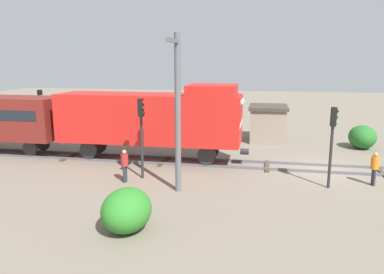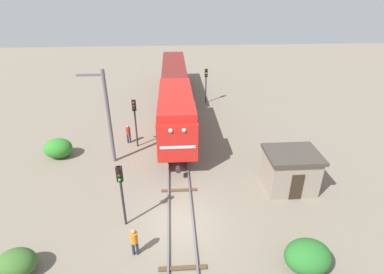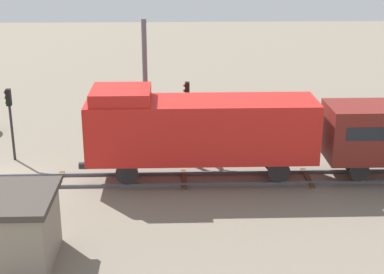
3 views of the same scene
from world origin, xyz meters
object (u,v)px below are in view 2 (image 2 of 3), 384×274
traffic_signal_mid (135,115)px  relay_hut (290,170)px  passenger_car_leading (174,74)px  worker_by_signal (128,133)px  traffic_signal_far (206,80)px  traffic_signal_near (121,186)px  catenary_mast (108,115)px  locomotive (176,114)px  worker_near_track (134,240)px

traffic_signal_mid → relay_hut: (10.90, -6.58, -1.54)m
passenger_car_leading → worker_by_signal: bearing=-107.8°
traffic_signal_mid → traffic_signal_far: 12.33m
worker_by_signal → traffic_signal_near: bearing=91.6°
traffic_signal_far → relay_hut: (3.90, -16.73, -1.40)m
catenary_mast → traffic_signal_near: bearing=-75.4°
locomotive → relay_hut: size_ratio=3.31×
catenary_mast → worker_by_signal: bearing=73.8°
traffic_signal_near → locomotive: bearing=72.1°
worker_near_track → catenary_mast: catenary_mast is taller
traffic_signal_mid → traffic_signal_near: bearing=-88.8°
passenger_car_leading → catenary_mast: (-5.07, -16.07, 1.40)m
passenger_car_leading → traffic_signal_far: traffic_signal_far is taller
locomotive → traffic_signal_mid: 3.43m
traffic_signal_mid → worker_by_signal: size_ratio=2.48×
worker_near_track → catenary_mast: (-2.67, 9.40, 2.93)m
catenary_mast → locomotive: bearing=28.3°
locomotive → catenary_mast: catenary_mast is taller
passenger_car_leading → relay_hut: 21.72m
worker_near_track → worker_by_signal: (-1.80, 12.39, 0.00)m
passenger_car_leading → traffic_signal_near: bearing=-97.8°
locomotive → passenger_car_leading: (0.00, 13.34, -0.25)m
catenary_mast → traffic_signal_mid: bearing=54.1°
relay_hut → locomotive: bearing=136.9°
passenger_car_leading → relay_hut: size_ratio=4.00×
traffic_signal_near → worker_near_track: bearing=-70.4°
locomotive → traffic_signal_near: 10.39m
worker_near_track → traffic_signal_far: bearing=149.1°
catenary_mast → relay_hut: (12.57, -4.29, -2.53)m
traffic_signal_far → catenary_mast: bearing=-124.9°
relay_hut → traffic_signal_near: bearing=-165.0°
worker_by_signal → relay_hut: bearing=144.1°
traffic_signal_near → worker_near_track: traffic_signal_near is taller
worker_by_signal → relay_hut: (11.70, -7.27, 0.40)m
traffic_signal_mid → catenary_mast: (-1.67, -2.30, 0.99)m
locomotive → traffic_signal_far: size_ratio=2.90×
traffic_signal_near → traffic_signal_far: 20.75m
worker_by_signal → catenary_mast: size_ratio=0.23×
locomotive → passenger_car_leading: size_ratio=0.83×
passenger_car_leading → worker_by_signal: size_ratio=8.24×
locomotive → traffic_signal_mid: (-3.40, -0.43, 0.16)m
locomotive → traffic_signal_mid: locomotive is taller
traffic_signal_mid → relay_hut: 12.83m
traffic_signal_far → relay_hut: traffic_signal_far is taller
traffic_signal_mid → catenary_mast: size_ratio=0.57×
traffic_signal_mid → worker_near_track: bearing=-85.1°
locomotive → catenary_mast: bearing=-151.7°
passenger_car_leading → traffic_signal_near: 23.45m
locomotive → relay_hut: (7.50, -7.02, -1.38)m
traffic_signal_near → traffic_signal_far: traffic_signal_far is taller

